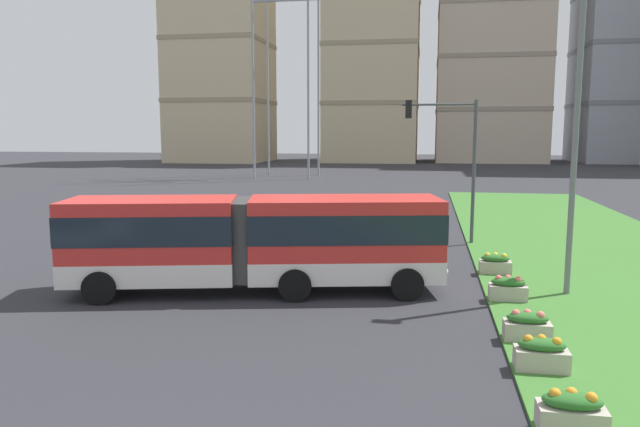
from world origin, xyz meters
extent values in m
cube|color=red|center=(1.94, 13.19, 1.73)|extent=(6.40, 3.73, 2.55)
cube|color=silver|center=(1.94, 13.19, 0.80)|extent=(6.42, 3.76, 0.70)
cube|color=#19232D|center=(1.94, 13.19, 2.15)|extent=(6.44, 3.78, 0.90)
cube|color=red|center=(-4.01, 11.84, 1.73)|extent=(5.64, 3.63, 2.55)
cube|color=silver|center=(-4.01, 11.84, 0.80)|extent=(5.66, 3.65, 0.70)
cube|color=#19232D|center=(-4.01, 11.84, 2.15)|extent=(5.68, 3.68, 0.90)
cylinder|color=#383838|center=(-0.99, 12.55, 1.72)|extent=(2.40, 2.40, 2.45)
cylinder|color=black|center=(3.43, 14.80, 0.50)|extent=(1.04, 0.49, 1.00)
cylinder|color=black|center=(3.97, 12.36, 0.50)|extent=(1.04, 0.49, 1.00)
cylinder|color=black|center=(0.11, 14.07, 0.50)|extent=(1.04, 0.49, 1.00)
cylinder|color=black|center=(0.65, 11.63, 0.50)|extent=(1.04, 0.49, 1.00)
cylinder|color=black|center=(-5.56, 12.75, 0.50)|extent=(1.04, 0.50, 1.00)
cylinder|color=black|center=(-4.99, 10.32, 0.50)|extent=(1.04, 0.50, 1.00)
sphere|color=#F9EFC6|center=(4.70, 14.72, 0.80)|extent=(0.24, 0.24, 0.24)
sphere|color=#F9EFC6|center=(5.08, 12.96, 0.80)|extent=(0.24, 0.24, 0.24)
cube|color=maroon|center=(-6.00, 23.52, 0.58)|extent=(4.42, 1.86, 0.80)
cube|color=black|center=(-6.15, 23.52, 1.28)|extent=(2.40, 1.71, 0.60)
cylinder|color=black|center=(-4.51, 24.44, 0.32)|extent=(0.64, 0.23, 0.64)
cylinder|color=black|center=(-4.49, 22.64, 0.32)|extent=(0.64, 0.23, 0.64)
cylinder|color=black|center=(-7.51, 24.40, 0.32)|extent=(0.64, 0.23, 0.64)
cylinder|color=black|center=(-7.49, 22.60, 0.32)|extent=(0.64, 0.23, 0.64)
cube|color=#B7AD9E|center=(6.95, 4.68, 0.30)|extent=(1.10, 0.56, 0.44)
ellipsoid|color=#2D6B28|center=(6.95, 4.68, 0.62)|extent=(0.99, 0.50, 0.28)
sphere|color=orange|center=(6.67, 4.68, 0.72)|extent=(0.20, 0.20, 0.20)
sphere|color=orange|center=(6.95, 4.76, 0.72)|extent=(0.20, 0.20, 0.20)
sphere|color=orange|center=(7.23, 4.62, 0.72)|extent=(0.20, 0.20, 0.20)
cube|color=#B7AD9E|center=(6.95, 7.36, 0.30)|extent=(1.10, 0.56, 0.44)
ellipsoid|color=#2D6B28|center=(6.95, 7.36, 0.62)|extent=(0.99, 0.50, 0.28)
sphere|color=orange|center=(6.67, 7.36, 0.72)|extent=(0.20, 0.20, 0.20)
sphere|color=orange|center=(6.95, 7.44, 0.72)|extent=(0.20, 0.20, 0.20)
sphere|color=orange|center=(7.23, 7.30, 0.72)|extent=(0.20, 0.20, 0.20)
cube|color=#B7AD9E|center=(6.95, 9.19, 0.30)|extent=(1.10, 0.56, 0.44)
ellipsoid|color=#2D6B28|center=(6.95, 9.19, 0.62)|extent=(0.99, 0.50, 0.28)
sphere|color=#EF7566|center=(6.67, 9.19, 0.72)|extent=(0.20, 0.20, 0.20)
sphere|color=#EF7566|center=(6.95, 9.27, 0.72)|extent=(0.20, 0.20, 0.20)
sphere|color=#EF7566|center=(7.23, 9.13, 0.72)|extent=(0.20, 0.20, 0.20)
cube|color=#B7AD9E|center=(6.95, 12.71, 0.30)|extent=(1.10, 0.56, 0.44)
ellipsoid|color=#2D6B28|center=(6.95, 12.71, 0.62)|extent=(0.99, 0.50, 0.28)
sphere|color=#EF7566|center=(6.67, 12.71, 0.72)|extent=(0.20, 0.20, 0.20)
sphere|color=#EF7566|center=(6.95, 12.79, 0.72)|extent=(0.20, 0.20, 0.20)
sphere|color=#EF7566|center=(7.23, 12.65, 0.72)|extent=(0.20, 0.20, 0.20)
cube|color=#B7AD9E|center=(6.95, 16.11, 0.30)|extent=(1.10, 0.56, 0.44)
ellipsoid|color=#2D6B28|center=(6.95, 16.11, 0.62)|extent=(0.99, 0.50, 0.28)
sphere|color=yellow|center=(6.67, 16.11, 0.72)|extent=(0.20, 0.20, 0.20)
sphere|color=yellow|center=(6.95, 16.19, 0.72)|extent=(0.20, 0.20, 0.20)
sphere|color=yellow|center=(7.23, 16.05, 0.72)|extent=(0.20, 0.20, 0.20)
cylinder|color=#474C51|center=(6.55, 22.00, 3.24)|extent=(0.16, 0.16, 6.48)
cylinder|color=#474C51|center=(4.93, 22.00, 6.28)|extent=(3.24, 0.10, 0.10)
cube|color=black|center=(3.61, 22.00, 6.08)|extent=(0.28, 0.28, 0.80)
sphere|color=red|center=(3.61, 22.00, 6.33)|extent=(0.16, 0.16, 0.16)
sphere|color=yellow|center=(3.61, 22.00, 6.07)|extent=(0.16, 0.16, 0.16)
sphere|color=green|center=(3.61, 22.00, 5.81)|extent=(0.16, 0.16, 0.16)
cylinder|color=slate|center=(8.85, 13.74, 4.73)|extent=(0.18, 0.18, 9.45)
cube|color=beige|center=(-30.00, 92.24, 19.42)|extent=(15.33, 15.31, 38.84)
cube|color=#9C8D6E|center=(-30.00, 92.24, 10.06)|extent=(15.53, 15.51, 0.70)
cube|color=#9C8D6E|center=(-30.00, 92.24, 19.77)|extent=(15.53, 15.51, 0.70)
cube|color=beige|center=(-4.87, 98.50, 23.19)|extent=(15.17, 18.45, 46.38)
cube|color=#9C8D6E|center=(-4.87, 98.50, 9.63)|extent=(15.37, 18.65, 0.70)
cube|color=#9C8D6E|center=(-4.87, 98.50, 18.90)|extent=(15.37, 18.65, 0.70)
cube|color=#C6B299|center=(14.72, 99.53, 20.68)|extent=(17.56, 14.75, 41.37)
cube|color=gray|center=(14.72, 99.53, 8.62)|extent=(17.76, 14.95, 0.70)
cube|color=gray|center=(14.72, 99.53, 16.90)|extent=(17.76, 14.95, 0.70)
cube|color=gray|center=(14.72, 99.53, 25.17)|extent=(17.76, 14.95, 0.70)
cylinder|color=gray|center=(-7.96, 62.95, 14.72)|extent=(0.24, 0.24, 29.44)
cylinder|color=gray|center=(-13.96, 62.95, 14.72)|extent=(0.24, 0.24, 29.44)
cylinder|color=gray|center=(-7.96, 56.95, 14.72)|extent=(0.24, 0.24, 29.44)
cylinder|color=gray|center=(-13.96, 56.95, 14.72)|extent=(0.24, 0.24, 29.44)
cube|color=gray|center=(-10.96, 59.95, 19.29)|extent=(8.00, 0.30, 0.30)
camera|label=1|loc=(4.45, -5.30, 5.09)|focal=33.29mm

